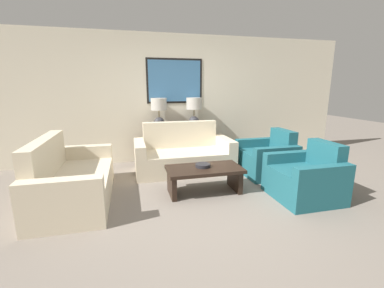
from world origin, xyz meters
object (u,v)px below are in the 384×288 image
Objects in this scene: table_lamp_right at (194,110)px; couch_by_back_wall at (183,156)px; console_table at (177,145)px; armchair_near_camera at (306,179)px; decorative_bowl at (203,165)px; table_lamp_left at (159,110)px; armchair_near_back_wall at (267,159)px; couch_by_side at (72,181)px; coffee_table at (204,174)px.

table_lamp_right is 1.09m from couch_by_back_wall.
armchair_near_camera is (1.46, -2.26, -0.07)m from console_table.
armchair_near_camera reaches higher than decorative_bowl.
table_lamp_left reaches higher than decorative_bowl.
armchair_near_back_wall is at bearing -33.13° from table_lamp_left.
decorative_bowl is at bearing -99.90° from table_lamp_right.
couch_by_side reaches higher than coffee_table.
couch_by_back_wall is at bearing 27.44° from couch_by_side.
decorative_bowl is (-0.01, 0.04, 0.13)m from coffee_table.
coffee_table is 4.99× the size of decorative_bowl.
coffee_table is (0.46, -1.73, -0.82)m from table_lamp_left.
decorative_bowl reaches higher than coffee_table.
couch_by_side is (-1.80, -0.94, 0.00)m from couch_by_back_wall.
armchair_near_camera is at bearing -12.14° from couch_by_side.
armchair_near_back_wall is (1.83, -1.19, -0.82)m from table_lamp_left.
couch_by_back_wall is (-0.37, -0.62, -0.82)m from table_lamp_right.
couch_by_side is at bearing 174.95° from coffee_table.
armchair_near_back_wall is at bearing 6.43° from couch_by_side.
table_lamp_left reaches higher than console_table.
armchair_near_camera is at bearing -51.05° from table_lamp_left.
couch_by_side is at bearing -144.32° from table_lamp_right.
console_table is 1.89m from armchair_near_back_wall.
console_table is at bearing 0.00° from table_lamp_left.
couch_by_back_wall is at bearing 158.70° from armchair_near_back_wall.
armchair_near_back_wall is (1.37, 0.53, -0.00)m from coffee_table.
console_table is 1.46× the size of armchair_near_back_wall.
couch_by_back_wall is (0.37, -0.62, -0.82)m from table_lamp_left.
table_lamp_right is 2.80m from couch_by_side.
table_lamp_right reaches higher than coffee_table.
table_lamp_left reaches higher than couch_by_back_wall.
table_lamp_left is at bearing 180.00° from console_table.
armchair_near_camera is at bearing -57.19° from console_table.
table_lamp_right is 0.56× the size of coffee_table.
couch_by_side is 2.05× the size of armchair_near_back_wall.
table_lamp_left is 0.56× the size of coffee_table.
couch_by_back_wall is 1.60× the size of coffee_table.
table_lamp_right is at bearing 132.35° from armchair_near_back_wall.
armchair_near_camera is (0.00, -1.07, 0.00)m from armchair_near_back_wall.
decorative_bowl is 0.26× the size of armchair_near_back_wall.
armchair_near_back_wall is (1.09, -1.19, -0.82)m from table_lamp_right.
armchair_near_back_wall is (1.46, -0.57, -0.01)m from couch_by_back_wall.
table_lamp_right is 0.35× the size of couch_by_side.
coffee_table is at bearing -85.38° from couch_by_back_wall.
console_table is at bearing 40.88° from couch_by_side.
table_lamp_right is 1.85m from decorative_bowl.
console_table is 0.84m from table_lamp_right.
table_lamp_left is (-0.37, 0.00, 0.75)m from console_table.
armchair_near_back_wall is 1.00× the size of armchair_near_camera.
coffee_table is at bearing -87.05° from console_table.
decorative_bowl is at bearing -4.00° from couch_by_side.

